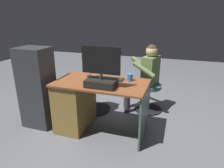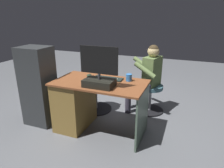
# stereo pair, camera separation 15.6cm
# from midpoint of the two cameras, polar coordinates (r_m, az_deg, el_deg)

# --- Properties ---
(ground_plane) EXTENTS (10.00, 10.00, 0.00)m
(ground_plane) POSITION_cam_midpoint_polar(r_m,az_deg,el_deg) (3.32, 0.60, -9.99)
(ground_plane) COLOR #5C5E63
(desk) EXTENTS (1.26, 0.70, 0.75)m
(desk) POSITION_cam_midpoint_polar(r_m,az_deg,el_deg) (3.00, -7.52, -5.02)
(desk) COLOR brown
(desk) RESTS_ON ground_plane
(monitor) EXTENTS (0.49, 0.25, 0.51)m
(monitor) POSITION_cam_midpoint_polar(r_m,az_deg,el_deg) (2.52, -1.88, 2.45)
(monitor) COLOR black
(monitor) RESTS_ON desk
(keyboard) EXTENTS (0.42, 0.14, 0.02)m
(keyboard) POSITION_cam_midpoint_polar(r_m,az_deg,el_deg) (2.84, 0.41, 1.57)
(keyboard) COLOR black
(keyboard) RESTS_ON desk
(computer_mouse) EXTENTS (0.06, 0.10, 0.04)m
(computer_mouse) POSITION_cam_midpoint_polar(r_m,az_deg,el_deg) (2.97, -5.01, 2.47)
(computer_mouse) COLOR #1D2E20
(computer_mouse) RESTS_ON desk
(cup) EXTENTS (0.08, 0.08, 0.10)m
(cup) POSITION_cam_midpoint_polar(r_m,az_deg,el_deg) (2.77, 6.40, 1.81)
(cup) COLOR #3372BF
(cup) RESTS_ON desk
(tv_remote) EXTENTS (0.07, 0.16, 0.02)m
(tv_remote) POSITION_cam_midpoint_polar(r_m,az_deg,el_deg) (2.76, -5.41, 0.91)
(tv_remote) COLOR black
(tv_remote) RESTS_ON desk
(notebook_binder) EXTENTS (0.23, 0.31, 0.02)m
(notebook_binder) POSITION_cam_midpoint_polar(r_m,az_deg,el_deg) (2.70, -0.00, 0.62)
(notebook_binder) COLOR beige
(notebook_binder) RESTS_ON desk
(office_chair_teddy) EXTENTS (0.54, 0.54, 0.48)m
(office_chair_teddy) POSITION_cam_midpoint_polar(r_m,az_deg,el_deg) (3.55, -3.26, -3.27)
(office_chair_teddy) COLOR black
(office_chair_teddy) RESTS_ON ground_plane
(teddy_bear) EXTENTS (0.25, 0.25, 0.34)m
(teddy_bear) POSITION_cam_midpoint_polar(r_m,az_deg,el_deg) (3.43, -3.29, 2.38)
(teddy_bear) COLOR olive
(teddy_bear) RESTS_ON office_chair_teddy
(visitor_chair) EXTENTS (0.47, 0.47, 0.48)m
(visitor_chair) POSITION_cam_midpoint_polar(r_m,az_deg,el_deg) (3.55, 12.00, -3.28)
(visitor_chair) COLOR black
(visitor_chair) RESTS_ON ground_plane
(person) EXTENTS (0.58, 0.57, 1.16)m
(person) POSITION_cam_midpoint_polar(r_m,az_deg,el_deg) (3.41, 10.97, 2.96)
(person) COLOR #596D3D
(person) RESTS_ON ground_plane
(equipment_rack) EXTENTS (0.44, 0.36, 1.19)m
(equipment_rack) POSITION_cam_midpoint_polar(r_m,az_deg,el_deg) (3.19, -18.75, -0.67)
(equipment_rack) COLOR #2B2E2F
(equipment_rack) RESTS_ON ground_plane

